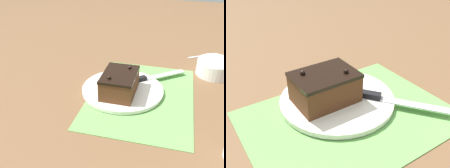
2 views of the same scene
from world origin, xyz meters
TOP-DOWN VIEW (x-y plane):
  - ground_plane at (0.00, 0.00)m, footprint 3.00×3.00m
  - placemat_woven at (0.00, 0.00)m, footprint 0.46×0.34m
  - cake_plate at (0.01, 0.07)m, footprint 0.28×0.28m
  - chocolate_cake at (-0.02, 0.07)m, footprint 0.15×0.11m
  - serving_knife at (0.09, -0.00)m, footprint 0.16×0.20m
  - small_bowl at (0.22, -0.25)m, footprint 0.14×0.14m
  - dessert_fork at (0.40, -0.23)m, footprint 0.09×0.14m

SIDE VIEW (x-z plane):
  - ground_plane at x=0.00m, z-range 0.00..0.00m
  - placemat_woven at x=0.00m, z-range 0.00..0.00m
  - dessert_fork at x=0.40m, z-range 0.00..0.01m
  - cake_plate at x=0.01m, z-range 0.00..0.02m
  - serving_knife at x=0.09m, z-range 0.01..0.03m
  - small_bowl at x=0.22m, z-range 0.00..0.06m
  - chocolate_cake at x=-0.02m, z-range 0.01..0.09m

